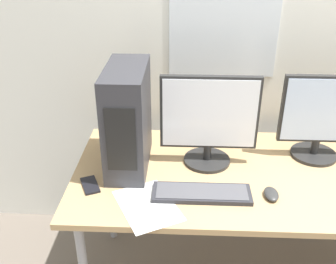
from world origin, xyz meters
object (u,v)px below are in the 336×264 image
at_px(monitor_main, 209,120).
at_px(mouse, 271,194).
at_px(pc_tower, 128,119).
at_px(monitor_right_near, 321,118).
at_px(cell_phone, 90,185).
at_px(keyboard, 202,193).

relative_size(monitor_main, mouse, 4.49).
height_order(pc_tower, monitor_right_near, pc_tower).
height_order(pc_tower, cell_phone, pc_tower).
xyz_separation_m(pc_tower, monitor_main, (0.37, 0.04, -0.02)).
distance_m(pc_tower, monitor_main, 0.37).
bearing_deg(cell_phone, mouse, -27.44).
bearing_deg(mouse, pc_tower, 160.10).
height_order(keyboard, mouse, mouse).
relative_size(pc_tower, mouse, 4.81).
relative_size(monitor_right_near, mouse, 4.19).
distance_m(keyboard, mouse, 0.29).
xyz_separation_m(monitor_right_near, keyboard, (-0.56, -0.35, -0.20)).
bearing_deg(mouse, keyboard, -178.98).
bearing_deg(monitor_main, cell_phone, -156.63).
bearing_deg(mouse, monitor_right_near, 51.67).
bearing_deg(cell_phone, monitor_main, -1.21).
xyz_separation_m(pc_tower, mouse, (0.63, -0.23, -0.23)).
relative_size(pc_tower, monitor_right_near, 1.15).
bearing_deg(mouse, cell_phone, 177.14).
bearing_deg(keyboard, monitor_right_near, 31.72).
distance_m(monitor_right_near, mouse, 0.48).
xyz_separation_m(monitor_right_near, mouse, (-0.27, -0.34, -0.19)).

